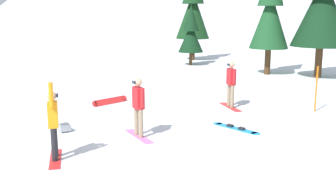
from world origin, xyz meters
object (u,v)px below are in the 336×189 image
object	(u,v)px
loose_snowboard_far_spare	(110,101)
loose_snowboard_near_right	(236,128)
backpack_grey	(64,127)
trail_marker_pole	(316,89)
pine_tree_slender	(193,6)
pine_tree_twin	(270,9)
snowboarder_foreground	(53,123)
pine_tree_tall	(191,32)
snowboarder_midground	(138,106)
snowboarder_background	(231,83)

from	to	relation	value
loose_snowboard_far_spare	loose_snowboard_near_right	bearing A→B (deg)	-11.85
loose_snowboard_near_right	backpack_grey	world-z (taller)	backpack_grey
loose_snowboard_near_right	trail_marker_pole	distance (m)	4.21
pine_tree_slender	pine_tree_twin	xyz separation A→B (m)	(6.95, -4.80, -0.25)
trail_marker_pole	backpack_grey	bearing A→B (deg)	-137.63
trail_marker_pole	pine_tree_slender	distance (m)	17.36
snowboarder_foreground	backpack_grey	size ratio (longest dim) A/B	3.71
backpack_grey	pine_tree_tall	distance (m)	17.02
snowboarder_foreground	snowboarder_midground	bearing A→B (deg)	69.70
snowboarder_foreground	snowboarder_background	bearing A→B (deg)	72.95
pine_tree_slender	pine_tree_twin	size ratio (longest dim) A/B	1.06
pine_tree_slender	snowboarder_midground	bearing A→B (deg)	-71.92
snowboarder_foreground	pine_tree_slender	xyz separation A→B (m)	(-5.24, 21.64, 3.16)
backpack_grey	trail_marker_pole	bearing A→B (deg)	42.37
pine_tree_tall	snowboarder_midground	bearing A→B (deg)	-72.37
backpack_grey	trail_marker_pole	xyz separation A→B (m)	(6.88, 6.28, 0.74)
snowboarder_background	pine_tree_twin	world-z (taller)	pine_tree_twin
snowboarder_background	snowboarder_foreground	bearing A→B (deg)	-107.05
backpack_grey	loose_snowboard_far_spare	bearing A→B (deg)	103.02
loose_snowboard_far_spare	trail_marker_pole	size ratio (longest dim) A/B	0.97
pine_tree_twin	pine_tree_slender	bearing A→B (deg)	145.34
loose_snowboard_far_spare	backpack_grey	world-z (taller)	backpack_grey
snowboarder_midground	snowboarder_background	xyz separation A→B (m)	(1.35, 4.93, 0.01)
loose_snowboard_far_spare	snowboarder_background	bearing A→B (deg)	18.92
snowboarder_background	backpack_grey	size ratio (longest dim) A/B	3.28
loose_snowboard_far_spare	snowboarder_foreground	bearing A→B (deg)	-68.42
backpack_grey	snowboarder_midground	bearing A→B (deg)	13.24
snowboarder_foreground	backpack_grey	xyz separation A→B (m)	(-1.45, 2.05, -0.86)
loose_snowboard_near_right	snowboarder_midground	bearing A→B (deg)	-138.74
snowboarder_background	pine_tree_twin	distance (m)	9.75
loose_snowboard_near_right	pine_tree_twin	size ratio (longest dim) A/B	0.25
pine_tree_tall	pine_tree_twin	bearing A→B (deg)	-17.81
pine_tree_slender	pine_tree_twin	distance (m)	8.45
loose_snowboard_near_right	pine_tree_twin	distance (m)	12.80
snowboarder_background	loose_snowboard_near_right	world-z (taller)	snowboarder_background
snowboarder_background	pine_tree_slender	size ratio (longest dim) A/B	0.24
trail_marker_pole	pine_tree_slender	world-z (taller)	pine_tree_slender
snowboarder_foreground	pine_tree_twin	xyz separation A→B (m)	(1.71, 16.83, 2.91)
backpack_grey	snowboarder_foreground	bearing A→B (deg)	-54.72
loose_snowboard_far_spare	loose_snowboard_near_right	xyz separation A→B (m)	(5.75, -1.21, -0.10)
loose_snowboard_far_spare	pine_tree_tall	size ratio (longest dim) A/B	0.40
snowboarder_background	backpack_grey	distance (m)	6.72
loose_snowboard_far_spare	pine_tree_slender	xyz separation A→B (m)	(-2.88, 15.68, 4.02)
loose_snowboard_far_spare	pine_tree_tall	xyz separation A→B (m)	(-1.79, 12.76, 2.18)
snowboarder_foreground	pine_tree_tall	distance (m)	19.21
snowboarder_background	trail_marker_pole	world-z (taller)	snowboarder_background
loose_snowboard_near_right	loose_snowboard_far_spare	bearing A→B (deg)	168.15
snowboarder_background	loose_snowboard_far_spare	xyz separation A→B (m)	(-4.67, -1.60, -0.85)
snowboarder_midground	pine_tree_tall	xyz separation A→B (m)	(-5.11, 16.09, 1.35)
snowboarder_midground	backpack_grey	distance (m)	2.62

